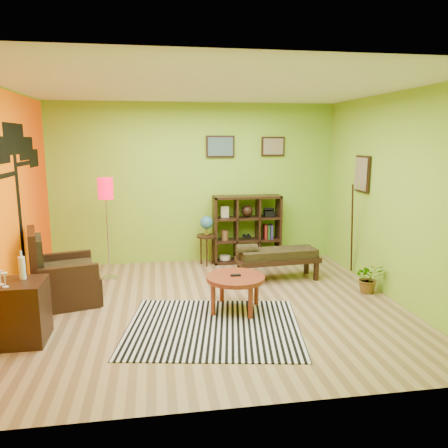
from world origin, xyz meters
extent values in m
plane|color=#A78357|center=(0.00, 0.00, 0.00)|extent=(5.00, 5.00, 0.00)
cube|color=#89BE2D|center=(0.00, 2.25, 1.40)|extent=(5.00, 0.04, 2.80)
cube|color=#89BE2D|center=(0.00, -2.25, 1.40)|extent=(5.00, 0.04, 2.80)
cube|color=#89BE2D|center=(-2.50, 0.00, 1.40)|extent=(0.04, 4.50, 2.80)
cube|color=#89BE2D|center=(2.50, 0.00, 1.40)|extent=(0.04, 4.50, 2.80)
cube|color=white|center=(0.00, 0.00, 2.80)|extent=(5.00, 4.50, 0.04)
cube|color=#FF6400|center=(-2.48, 0.00, 1.40)|extent=(0.01, 4.45, 2.75)
cube|color=black|center=(-2.46, 0.55, 1.05)|extent=(0.01, 0.14, 2.10)
cube|color=black|center=(-2.46, 0.05, 2.05)|extent=(0.01, 0.65, 0.32)
cube|color=black|center=(-2.46, 0.60, 2.18)|extent=(0.01, 0.85, 0.40)
cube|color=black|center=(-2.46, 1.10, 2.05)|extent=(0.01, 0.70, 0.32)
cube|color=black|center=(-2.46, 1.45, 1.90)|extent=(0.01, 0.50, 0.26)
cube|color=black|center=(0.45, 2.22, 2.05)|extent=(0.50, 0.03, 0.38)
cube|color=slate|center=(0.45, 2.19, 2.05)|extent=(0.44, 0.01, 0.32)
cube|color=black|center=(1.40, 2.22, 2.05)|extent=(0.42, 0.03, 0.34)
cube|color=#978761|center=(1.40, 2.19, 2.05)|extent=(0.36, 0.01, 0.28)
cube|color=black|center=(2.47, 0.90, 1.65)|extent=(0.03, 0.44, 0.56)
cube|color=#978761|center=(2.44, 0.90, 1.65)|extent=(0.01, 0.38, 0.50)
cylinder|color=black|center=(2.35, 0.90, 0.78)|extent=(0.23, 0.34, 1.46)
cone|color=silver|center=(2.35, 0.75, 1.52)|extent=(0.08, 0.09, 0.16)
cube|color=silver|center=(-0.07, -0.67, 0.01)|extent=(2.28, 2.01, 0.01)
cylinder|color=maroon|center=(0.28, -0.19, 0.43)|extent=(0.75, 0.75, 0.05)
cylinder|color=maroon|center=(0.59, -0.06, 0.20)|extent=(0.06, 0.06, 0.41)
cylinder|color=maroon|center=(0.15, 0.12, 0.20)|extent=(0.06, 0.06, 0.41)
cylinder|color=maroon|center=(0.41, -0.49, 0.20)|extent=(0.06, 0.06, 0.41)
cylinder|color=maroon|center=(-0.03, -0.32, 0.20)|extent=(0.06, 0.06, 0.41)
cube|color=black|center=(0.28, -0.19, 0.47)|extent=(0.13, 0.05, 0.02)
cube|color=black|center=(-1.92, 0.48, 0.19)|extent=(1.00, 0.99, 0.37)
cube|color=black|center=(-2.30, 0.38, 0.51)|extent=(0.30, 0.80, 1.02)
cube|color=black|center=(-1.82, 0.11, 0.30)|extent=(0.74, 0.28, 0.60)
cube|color=black|center=(-2.02, 0.85, 0.30)|extent=(0.74, 0.28, 0.60)
cube|color=#DBB95D|center=(-1.89, 0.49, 0.44)|extent=(0.79, 0.78, 0.13)
cube|color=#DBB95D|center=(-2.22, 0.40, 0.70)|extent=(0.24, 0.60, 0.47)
cube|color=black|center=(-2.20, -0.70, 0.34)|extent=(0.58, 0.52, 0.68)
cylinder|color=white|center=(-2.15, -0.60, 0.81)|extent=(0.07, 0.07, 0.25)
cylinder|color=white|center=(-2.15, -0.60, 0.96)|extent=(0.02, 0.02, 0.07)
cylinder|color=white|center=(-2.32, -0.78, 0.69)|extent=(0.06, 0.06, 0.01)
cylinder|color=white|center=(-2.32, -0.78, 0.74)|extent=(0.01, 0.01, 0.09)
cone|color=white|center=(-2.32, -0.78, 0.81)|extent=(0.07, 0.07, 0.06)
cylinder|color=white|center=(-2.25, -0.86, 0.69)|extent=(0.06, 0.06, 0.01)
cylinder|color=white|center=(-2.25, -0.86, 0.74)|extent=(0.01, 0.01, 0.09)
cone|color=white|center=(-2.25, -0.86, 0.81)|extent=(0.07, 0.07, 0.06)
cylinder|color=silver|center=(-1.45, 1.42, 0.01)|extent=(0.24, 0.24, 0.03)
cylinder|color=silver|center=(-1.45, 1.42, 0.74)|extent=(0.02, 0.02, 1.48)
cylinder|color=red|center=(-1.45, 1.42, 1.44)|extent=(0.23, 0.23, 0.32)
cylinder|color=black|center=(0.16, 1.93, 0.52)|extent=(0.36, 0.36, 0.04)
cylinder|color=black|center=(0.27, 1.98, 0.25)|extent=(0.03, 0.03, 0.50)
cylinder|color=black|center=(0.07, 2.00, 0.25)|extent=(0.03, 0.03, 0.50)
cylinder|color=black|center=(0.15, 1.82, 0.25)|extent=(0.03, 0.03, 0.50)
cylinder|color=gold|center=(0.16, 1.93, 0.55)|extent=(0.09, 0.09, 0.02)
cylinder|color=gold|center=(0.16, 1.93, 0.61)|extent=(0.01, 0.01, 0.09)
sphere|color=#1B3FAF|center=(0.16, 1.93, 0.76)|extent=(0.22, 0.22, 0.22)
cube|color=black|center=(0.32, 2.03, 0.60)|extent=(0.04, 0.35, 1.20)
cube|color=black|center=(1.48, 2.03, 0.60)|extent=(0.04, 0.35, 1.20)
cube|color=black|center=(0.90, 2.03, 0.02)|extent=(1.20, 0.35, 0.04)
cube|color=black|center=(0.90, 2.03, 1.18)|extent=(1.20, 0.35, 0.04)
cube|color=black|center=(0.70, 2.03, 0.60)|extent=(0.03, 0.33, 1.12)
cube|color=black|center=(1.10, 2.03, 0.60)|extent=(0.03, 0.33, 1.12)
cube|color=black|center=(0.90, 2.03, 0.40)|extent=(1.12, 0.33, 0.03)
cube|color=black|center=(0.90, 2.03, 0.80)|extent=(1.12, 0.33, 0.03)
cylinder|color=beige|center=(0.50, 2.03, 0.09)|extent=(0.20, 0.20, 0.07)
sphere|color=black|center=(0.90, 2.03, 0.93)|extent=(0.20, 0.20, 0.20)
cube|color=black|center=(1.30, 2.03, 0.87)|extent=(0.18, 0.15, 0.10)
cylinder|color=black|center=(0.86, 2.03, 0.47)|extent=(0.06, 0.12, 0.06)
cylinder|color=black|center=(0.94, 2.03, 0.47)|extent=(0.06, 0.12, 0.06)
ellipsoid|color=#384C26|center=(1.30, 2.03, 0.10)|extent=(0.18, 0.18, 0.09)
cylinder|color=brown|center=(0.50, 2.03, 0.50)|extent=(0.12, 0.12, 0.18)
cube|color=beige|center=(0.50, 2.03, 0.92)|extent=(0.14, 0.03, 0.20)
cube|color=maroon|center=(1.23, 2.03, 0.54)|extent=(0.04, 0.18, 0.26)
cube|color=#1E4C1E|center=(1.28, 2.03, 0.54)|extent=(0.04, 0.18, 0.26)
cube|color=navy|center=(1.34, 2.03, 0.54)|extent=(0.04, 0.18, 0.26)
cube|color=black|center=(1.17, 0.96, 0.32)|extent=(1.32, 0.56, 0.07)
cube|color=#DBB95D|center=(1.17, 0.96, 0.42)|extent=(1.23, 0.50, 0.13)
cylinder|color=#DBB95D|center=(0.66, 0.92, 0.52)|extent=(0.33, 0.19, 0.17)
cube|color=black|center=(1.72, 1.19, 0.14)|extent=(0.07, 0.07, 0.29)
cube|color=black|center=(0.58, 1.10, 0.14)|extent=(0.07, 0.07, 0.29)
cube|color=black|center=(1.75, 0.82, 0.14)|extent=(0.07, 0.07, 0.29)
cube|color=black|center=(0.61, 0.73, 0.14)|extent=(0.07, 0.07, 0.29)
imported|color=#26661E|center=(2.30, 0.17, 0.17)|extent=(0.46, 0.50, 0.34)
camera|label=1|loc=(-0.70, -5.43, 2.17)|focal=35.00mm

